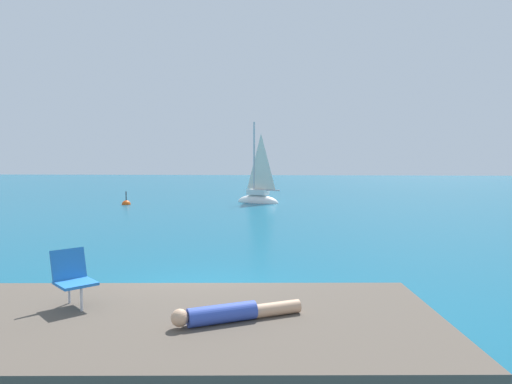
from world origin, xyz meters
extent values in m
plane|color=#0F5675|center=(0.00, 0.00, 0.00)|extent=(160.00, 160.00, 0.00)
cube|color=brown|center=(0.39, -3.54, 0.37)|extent=(7.58, 3.94, 0.73)
cube|color=#4C4239|center=(1.56, -1.79, 0.00)|extent=(1.47, 1.74, 1.01)
cube|color=brown|center=(0.77, -1.67, 0.00)|extent=(0.90, 1.00, 0.60)
ellipsoid|color=white|center=(-0.18, 21.04, 0.00)|extent=(3.26, 2.38, 1.07)
cube|color=white|center=(-0.18, 21.04, 0.71)|extent=(1.55, 1.29, 0.35)
cylinder|color=#B7B7BC|center=(-0.44, 21.17, 2.97)|extent=(0.12, 0.12, 4.87)
cylinder|color=#B2B2B7|center=(0.42, 20.72, 0.88)|extent=(1.77, 0.98, 0.09)
pyramid|color=silver|center=(0.04, 20.92, 2.77)|extent=(1.41, 0.77, 3.70)
cylinder|color=#334CB2|center=(1.15, -3.72, 0.85)|extent=(0.91, 0.62, 0.24)
cylinder|color=tan|center=(1.82, -3.38, 0.82)|extent=(0.71, 0.47, 0.18)
sphere|color=tan|center=(0.66, -3.96, 0.87)|extent=(0.22, 0.22, 0.22)
cube|color=blue|center=(-1.00, -3.26, 1.08)|extent=(0.71, 0.71, 0.04)
cube|color=blue|center=(-1.19, -3.08, 1.31)|extent=(0.44, 0.45, 0.45)
cylinder|color=silver|center=(-0.85, -3.40, 0.91)|extent=(0.04, 0.04, 0.35)
cylinder|color=silver|center=(-1.19, -3.08, 0.91)|extent=(0.04, 0.04, 0.35)
sphere|color=#EA5114|center=(-8.51, 19.04, 0.00)|extent=(0.56, 0.56, 0.56)
cylinder|color=black|center=(-8.51, 19.04, 0.55)|extent=(0.06, 0.06, 0.60)
camera|label=1|loc=(2.02, -9.39, 2.81)|focal=32.05mm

